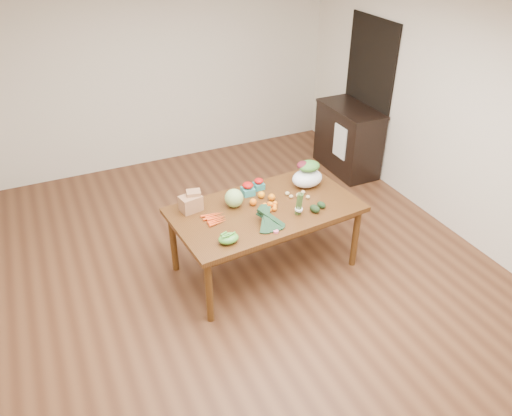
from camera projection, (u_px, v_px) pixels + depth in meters
name	position (u px, v px, depth m)	size (l,w,h in m)	color
floor	(252.00, 272.00, 5.32)	(6.00, 6.00, 0.00)	brown
ceiling	(250.00, 2.00, 3.88)	(5.00, 6.00, 0.02)	white
room_walls	(251.00, 158.00, 4.60)	(5.02, 6.02, 2.70)	silver
dining_table	(265.00, 238.00, 5.20)	(1.86, 1.03, 0.75)	#4C2F11
doorway_dark	(367.00, 96.00, 6.87)	(0.02, 1.00, 2.10)	black
cabinet	(348.00, 139.00, 7.07)	(0.52, 1.02, 0.94)	black
dish_towel	(340.00, 142.00, 6.80)	(0.02, 0.28, 0.45)	white
paper_bag	(191.00, 202.00, 4.90)	(0.27, 0.23, 0.19)	#A46D49
cabbage	(234.00, 198.00, 4.97)	(0.19, 0.19, 0.19)	#ADC772
strawberry_basket_a	(248.00, 190.00, 5.19)	(0.12, 0.12, 0.11)	#B4150C
strawberry_basket_b	(259.00, 185.00, 5.29)	(0.10, 0.10, 0.10)	red
orange_a	(253.00, 202.00, 5.02)	(0.07, 0.07, 0.07)	orange
orange_b	(261.00, 195.00, 5.14)	(0.07, 0.07, 0.07)	#FF9B0F
orange_c	(272.00, 197.00, 5.10)	(0.07, 0.07, 0.07)	orange
mandarin_cluster	(271.00, 205.00, 4.96)	(0.18, 0.18, 0.08)	orange
carrots	(216.00, 218.00, 4.81)	(0.22, 0.22, 0.03)	#EF4B14
snap_pea_bag	(228.00, 238.00, 4.48)	(0.19, 0.14, 0.09)	green
kale_bunch	(271.00, 220.00, 4.66)	(0.32, 0.40, 0.16)	black
asparagus_bundle	(299.00, 204.00, 4.82)	(0.08, 0.08, 0.25)	#507334
potato_a	(291.00, 196.00, 5.14)	(0.05, 0.04, 0.04)	tan
potato_b	(299.00, 195.00, 5.15)	(0.06, 0.05, 0.05)	tan
potato_c	(303.00, 192.00, 5.21)	(0.05, 0.04, 0.04)	tan
potato_d	(287.00, 193.00, 5.19)	(0.05, 0.04, 0.04)	tan
potato_e	(308.00, 197.00, 5.13)	(0.05, 0.04, 0.04)	#D7C37C
avocado_a	(315.00, 209.00, 4.90)	(0.08, 0.12, 0.08)	black
avocado_b	(321.00, 205.00, 4.98)	(0.07, 0.10, 0.07)	black
salad_bag	(307.00, 175.00, 5.30)	(0.34, 0.26, 0.26)	white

